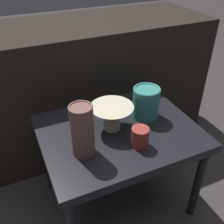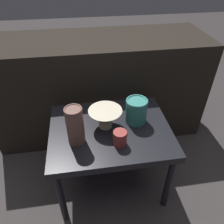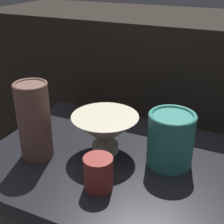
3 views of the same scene
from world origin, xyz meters
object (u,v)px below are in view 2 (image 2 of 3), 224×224
at_px(cup, 120,138).
at_px(vase_colorful_right, 136,110).
at_px(vase_textured_left, 75,125).
at_px(bowl, 105,117).

bearing_deg(cup, vase_colorful_right, 53.85).
xyz_separation_m(vase_textured_left, vase_colorful_right, (0.33, 0.11, -0.03)).
bearing_deg(vase_textured_left, vase_colorful_right, 18.97).
distance_m(bowl, vase_textured_left, 0.18).
height_order(vase_textured_left, vase_colorful_right, vase_textured_left).
height_order(bowl, cup, bowl).
bearing_deg(vase_colorful_right, cup, -126.15).
distance_m(vase_textured_left, cup, 0.22).
bearing_deg(vase_colorful_right, bowl, -173.28).
relative_size(vase_textured_left, cup, 2.59).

